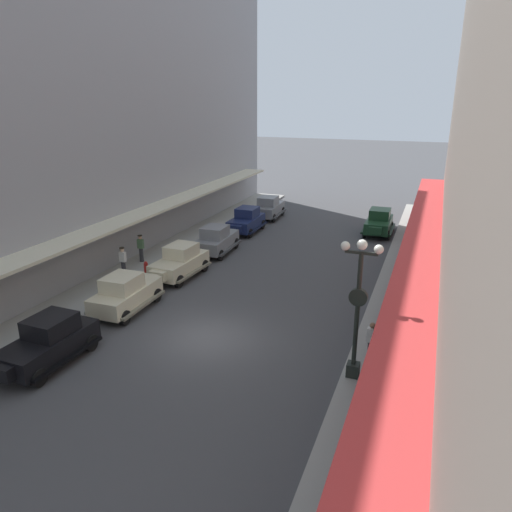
{
  "coord_description": "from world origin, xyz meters",
  "views": [
    {
      "loc": [
        8.5,
        -16.36,
        9.81
      ],
      "look_at": [
        0.0,
        6.0,
        1.8
      ],
      "focal_mm": 33.66,
      "sensor_mm": 36.0,
      "label": 1
    }
  ],
  "objects": [
    {
      "name": "parked_car_1",
      "position": [
        -4.53,
        20.95,
        0.94
      ],
      "size": [
        2.28,
        4.31,
        1.84
      ],
      "color": "slate",
      "rests_on": "ground"
    },
    {
      "name": "pedestrian_1",
      "position": [
        -7.46,
        4.67,
        1.01
      ],
      "size": [
        0.36,
        0.28,
        1.67
      ],
      "color": "#2D2D33",
      "rests_on": "sidewalk_left"
    },
    {
      "name": "ground_plane",
      "position": [
        0.0,
        0.0,
        0.0
      ],
      "size": [
        200.0,
        200.0,
        0.0
      ],
      "primitive_type": "plane",
      "color": "#424244"
    },
    {
      "name": "lamp_post_with_clock",
      "position": [
        6.4,
        -0.95,
        2.99
      ],
      "size": [
        1.42,
        0.44,
        5.16
      ],
      "color": "black",
      "rests_on": "sidewalk_right"
    },
    {
      "name": "fire_hydrant",
      "position": [
        -6.35,
        5.22,
        0.56
      ],
      "size": [
        0.24,
        0.24,
        0.82
      ],
      "color": "#B21E19",
      "rests_on": "sidewalk_left"
    },
    {
      "name": "parked_car_5",
      "position": [
        -4.7,
        -3.93,
        0.94
      ],
      "size": [
        2.22,
        4.29,
        1.84
      ],
      "color": "black",
      "rests_on": "ground"
    },
    {
      "name": "sidewalk_left",
      "position": [
        -7.5,
        0.0,
        0.07
      ],
      "size": [
        3.0,
        60.0,
        0.15
      ],
      "primitive_type": "cube",
      "color": "#99968E",
      "rests_on": "ground"
    },
    {
      "name": "pedestrian_3",
      "position": [
        -7.94,
        7.14,
        1.01
      ],
      "size": [
        0.36,
        0.28,
        1.67
      ],
      "color": "#2D2D33",
      "rests_on": "sidewalk_left"
    },
    {
      "name": "pedestrian_5",
      "position": [
        7.49,
        11.65,
        1.01
      ],
      "size": [
        0.36,
        0.28,
        1.67
      ],
      "color": "slate",
      "rests_on": "sidewalk_right"
    },
    {
      "name": "pedestrian_0",
      "position": [
        6.84,
        0.25,
        0.99
      ],
      "size": [
        0.36,
        0.24,
        1.64
      ],
      "color": "#2D2D33",
      "rests_on": "sidewalk_right"
    },
    {
      "name": "pedestrian_4",
      "position": [
        7.8,
        15.73,
        0.99
      ],
      "size": [
        0.36,
        0.24,
        1.64
      ],
      "color": "#4C4238",
      "rests_on": "sidewalk_right"
    },
    {
      "name": "parked_car_4",
      "position": [
        -4.64,
        16.15,
        0.94
      ],
      "size": [
        2.17,
        4.27,
        1.84
      ],
      "color": "#19234C",
      "rests_on": "ground"
    },
    {
      "name": "sidewalk_right",
      "position": [
        7.5,
        0.0,
        0.07
      ],
      "size": [
        3.0,
        60.0,
        0.15
      ],
      "primitive_type": "cube",
      "color": "#99968E",
      "rests_on": "ground"
    },
    {
      "name": "parked_car_0",
      "position": [
        -4.56,
        10.73,
        0.94
      ],
      "size": [
        2.29,
        4.31,
        1.84
      ],
      "color": "slate",
      "rests_on": "ground"
    },
    {
      "name": "pedestrian_2",
      "position": [
        7.59,
        16.33,
        1.01
      ],
      "size": [
        0.36,
        0.28,
        1.67
      ],
      "color": "slate",
      "rests_on": "sidewalk_right"
    },
    {
      "name": "parked_car_2",
      "position": [
        4.76,
        19.18,
        0.94
      ],
      "size": [
        2.17,
        4.27,
        1.84
      ],
      "color": "#193D23",
      "rests_on": "ground"
    },
    {
      "name": "parked_car_3",
      "position": [
        -4.64,
        6.04,
        0.94
      ],
      "size": [
        2.31,
        4.32,
        1.84
      ],
      "color": "beige",
      "rests_on": "ground"
    },
    {
      "name": "parked_car_6",
      "position": [
        -4.8,
        1.13,
        0.94
      ],
      "size": [
        2.21,
        4.28,
        1.84
      ],
      "color": "beige",
      "rests_on": "ground"
    }
  ]
}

